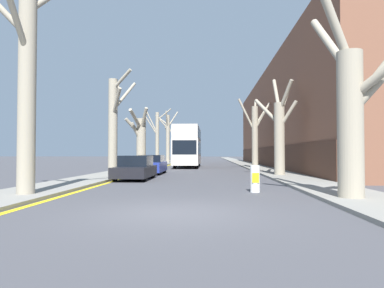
{
  "coord_description": "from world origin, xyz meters",
  "views": [
    {
      "loc": [
        0.95,
        -8.74,
        1.52
      ],
      "look_at": [
        -0.78,
        23.38,
        2.39
      ],
      "focal_mm": 32.0,
      "sensor_mm": 36.0,
      "label": 1
    }
  ],
  "objects_px": {
    "street_tree_right_0": "(352,106)",
    "parked_car_0": "(135,168)",
    "street_tree_left_3": "(157,136)",
    "street_tree_right_1": "(280,130)",
    "street_tree_left_0": "(26,79)",
    "parked_car_1": "(151,165)",
    "street_tree_right_2": "(255,134)",
    "double_decker_bus": "(188,145)",
    "traffic_bollard": "(255,179)",
    "street_tree_left_1": "(114,122)",
    "street_tree_left_2": "(140,140)",
    "street_tree_left_5": "(175,145)",
    "street_tree_left_4": "(168,136)"
  },
  "relations": [
    {
      "from": "street_tree_left_2",
      "to": "street_tree_right_0",
      "type": "distance_m",
      "value": 22.78
    },
    {
      "from": "street_tree_left_1",
      "to": "street_tree_right_1",
      "type": "bearing_deg",
      "value": 2.67
    },
    {
      "from": "street_tree_right_0",
      "to": "street_tree_right_2",
      "type": "bearing_deg",
      "value": 90.34
    },
    {
      "from": "parked_car_0",
      "to": "parked_car_1",
      "type": "distance_m",
      "value": 5.37
    },
    {
      "from": "street_tree_left_4",
      "to": "street_tree_right_2",
      "type": "distance_m",
      "value": 20.55
    },
    {
      "from": "street_tree_left_2",
      "to": "parked_car_1",
      "type": "bearing_deg",
      "value": -71.17
    },
    {
      "from": "street_tree_left_5",
      "to": "street_tree_right_2",
      "type": "bearing_deg",
      "value": -68.41
    },
    {
      "from": "street_tree_right_1",
      "to": "street_tree_left_3",
      "type": "bearing_deg",
      "value": 120.65
    },
    {
      "from": "street_tree_left_4",
      "to": "traffic_bollard",
      "type": "distance_m",
      "value": 39.03
    },
    {
      "from": "street_tree_left_3",
      "to": "street_tree_left_1",
      "type": "bearing_deg",
      "value": -89.47
    },
    {
      "from": "parked_car_0",
      "to": "traffic_bollard",
      "type": "distance_m",
      "value": 8.64
    },
    {
      "from": "parked_car_0",
      "to": "street_tree_left_0",
      "type": "bearing_deg",
      "value": -104.38
    },
    {
      "from": "street_tree_left_2",
      "to": "street_tree_right_2",
      "type": "bearing_deg",
      "value": 14.96
    },
    {
      "from": "street_tree_right_2",
      "to": "parked_car_1",
      "type": "bearing_deg",
      "value": -134.06
    },
    {
      "from": "traffic_bollard",
      "to": "street_tree_left_1",
      "type": "bearing_deg",
      "value": 132.55
    },
    {
      "from": "street_tree_left_0",
      "to": "parked_car_0",
      "type": "bearing_deg",
      "value": 75.62
    },
    {
      "from": "street_tree_right_0",
      "to": "parked_car_0",
      "type": "height_order",
      "value": "street_tree_right_0"
    },
    {
      "from": "parked_car_0",
      "to": "street_tree_left_2",
      "type": "bearing_deg",
      "value": 100.3
    },
    {
      "from": "double_decker_bus",
      "to": "parked_car_0",
      "type": "xyz_separation_m",
      "value": [
        -1.88,
        -17.58,
        -1.79
      ]
    },
    {
      "from": "street_tree_left_5",
      "to": "parked_car_0",
      "type": "distance_m",
      "value": 41.56
    },
    {
      "from": "street_tree_left_0",
      "to": "street_tree_right_0",
      "type": "xyz_separation_m",
      "value": [
        10.94,
        -0.37,
        -1.08
      ]
    },
    {
      "from": "street_tree_left_4",
      "to": "double_decker_bus",
      "type": "height_order",
      "value": "street_tree_left_4"
    },
    {
      "from": "street_tree_left_3",
      "to": "traffic_bollard",
      "type": "xyz_separation_m",
      "value": [
        8.28,
        -28.06,
        -3.05
      ]
    },
    {
      "from": "street_tree_right_0",
      "to": "traffic_bollard",
      "type": "relative_size",
      "value": 7.0
    },
    {
      "from": "double_decker_bus",
      "to": "parked_car_0",
      "type": "relative_size",
      "value": 2.39
    },
    {
      "from": "street_tree_left_5",
      "to": "street_tree_right_2",
      "type": "height_order",
      "value": "street_tree_right_2"
    },
    {
      "from": "street_tree_left_2",
      "to": "street_tree_left_3",
      "type": "xyz_separation_m",
      "value": [
        -0.12,
        10.4,
        0.87
      ]
    },
    {
      "from": "street_tree_right_2",
      "to": "traffic_bollard",
      "type": "relative_size",
      "value": 6.63
    },
    {
      "from": "street_tree_left_2",
      "to": "street_tree_left_4",
      "type": "height_order",
      "value": "street_tree_left_4"
    },
    {
      "from": "street_tree_left_0",
      "to": "double_decker_bus",
      "type": "distance_m",
      "value": 26.03
    },
    {
      "from": "street_tree_right_0",
      "to": "parked_car_1",
      "type": "height_order",
      "value": "street_tree_right_0"
    },
    {
      "from": "street_tree_left_3",
      "to": "street_tree_right_0",
      "type": "xyz_separation_m",
      "value": [
        11.08,
        -30.36,
        -0.55
      ]
    },
    {
      "from": "street_tree_right_0",
      "to": "double_decker_bus",
      "type": "xyz_separation_m",
      "value": [
        -6.99,
        26.04,
        -0.58
      ]
    },
    {
      "from": "street_tree_left_2",
      "to": "street_tree_right_0",
      "type": "relative_size",
      "value": 0.77
    },
    {
      "from": "street_tree_left_0",
      "to": "parked_car_1",
      "type": "distance_m",
      "value": 14.05
    },
    {
      "from": "street_tree_left_0",
      "to": "street_tree_left_5",
      "type": "bearing_deg",
      "value": 89.87
    },
    {
      "from": "street_tree_right_0",
      "to": "double_decker_bus",
      "type": "height_order",
      "value": "street_tree_right_0"
    },
    {
      "from": "parked_car_1",
      "to": "double_decker_bus",
      "type": "bearing_deg",
      "value": 81.23
    },
    {
      "from": "street_tree_left_3",
      "to": "parked_car_1",
      "type": "xyz_separation_m",
      "value": [
        2.21,
        -16.53,
        -2.91
      ]
    },
    {
      "from": "street_tree_left_3",
      "to": "double_decker_bus",
      "type": "distance_m",
      "value": 6.06
    },
    {
      "from": "street_tree_left_3",
      "to": "street_tree_right_2",
      "type": "height_order",
      "value": "street_tree_left_3"
    },
    {
      "from": "street_tree_left_0",
      "to": "parked_car_1",
      "type": "bearing_deg",
      "value": 81.24
    },
    {
      "from": "street_tree_right_0",
      "to": "street_tree_right_1",
      "type": "height_order",
      "value": "street_tree_right_0"
    },
    {
      "from": "parked_car_0",
      "to": "street_tree_right_1",
      "type": "bearing_deg",
      "value": 19.64
    },
    {
      "from": "street_tree_right_2",
      "to": "traffic_bollard",
      "type": "distance_m",
      "value": 20.94
    },
    {
      "from": "street_tree_right_1",
      "to": "street_tree_right_2",
      "type": "relative_size",
      "value": 0.96
    },
    {
      "from": "street_tree_left_1",
      "to": "double_decker_bus",
      "type": "bearing_deg",
      "value": 75.3
    },
    {
      "from": "street_tree_left_1",
      "to": "street_tree_left_4",
      "type": "bearing_deg",
      "value": 90.2
    },
    {
      "from": "street_tree_left_2",
      "to": "parked_car_1",
      "type": "xyz_separation_m",
      "value": [
        2.09,
        -6.14,
        -2.05
      ]
    },
    {
      "from": "parked_car_1",
      "to": "traffic_bollard",
      "type": "height_order",
      "value": "parked_car_1"
    }
  ]
}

